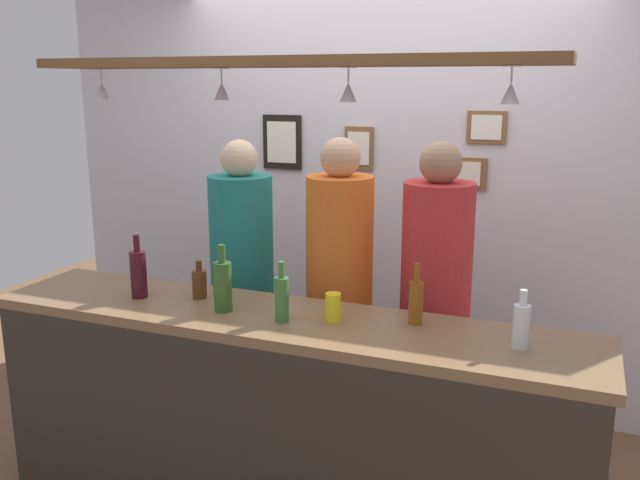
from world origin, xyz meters
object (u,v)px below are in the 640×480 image
object	(u,v)px
bottle_beer_green_import	(282,298)
picture_frame_upper_small	(487,127)
drink_can	(333,307)
person_middle_orange_shirt	(339,271)
person_left_teal_shirt	(242,264)
picture_frame_caricature	(282,142)
bottle_beer_amber_tall	(416,301)
picture_frame_crest	(359,148)
bottle_champagne_green	(223,285)
person_right_red_shirt	(436,282)
bottle_beer_brown_stubby	(199,283)
bottle_soda_clear	(521,325)
picture_frame_lower_pair	(461,173)
bottle_wine_dark_red	(138,273)

from	to	relation	value
bottle_beer_green_import	picture_frame_upper_small	xyz separation A→B (m)	(0.60, 1.47, 0.63)
drink_can	person_middle_orange_shirt	bearing A→B (deg)	107.53
person_left_teal_shirt	picture_frame_caricature	world-z (taller)	picture_frame_caricature
bottle_beer_amber_tall	picture_frame_crest	xyz separation A→B (m)	(-0.68, 1.29, 0.49)
person_left_teal_shirt	bottle_champagne_green	xyz separation A→B (m)	(0.25, -0.64, 0.09)
drink_can	picture_frame_crest	world-z (taller)	picture_frame_crest
drink_can	picture_frame_upper_small	xyz separation A→B (m)	(0.40, 1.39, 0.67)
bottle_champagne_green	picture_frame_upper_small	size ratio (longest dim) A/B	1.36
person_middle_orange_shirt	person_right_red_shirt	size ratio (longest dim) A/B	1.00
bottle_beer_amber_tall	bottle_beer_brown_stubby	world-z (taller)	bottle_beer_amber_tall
person_right_red_shirt	bottle_beer_green_import	xyz separation A→B (m)	(-0.51, -0.67, 0.06)
bottle_champagne_green	bottle_beer_brown_stubby	xyz separation A→B (m)	(-0.19, 0.12, -0.05)
bottle_beer_green_import	bottle_beer_brown_stubby	world-z (taller)	bottle_beer_green_import
picture_frame_upper_small	bottle_soda_clear	bearing A→B (deg)	-75.48
person_right_red_shirt	bottle_champagne_green	xyz separation A→B (m)	(-0.80, -0.64, 0.08)
bottle_champagne_green	bottle_beer_brown_stubby	world-z (taller)	bottle_champagne_green
bottle_champagne_green	drink_can	size ratio (longest dim) A/B	2.46
picture_frame_crest	picture_frame_caricature	xyz separation A→B (m)	(-0.51, 0.00, 0.02)
picture_frame_upper_small	person_right_red_shirt	bearing A→B (deg)	-96.39
drink_can	picture_frame_lower_pair	xyz separation A→B (m)	(0.27, 1.39, 0.41)
bottle_beer_green_import	picture_frame_upper_small	distance (m)	1.70
bottle_champagne_green	picture_frame_lower_pair	distance (m)	1.67
person_right_red_shirt	picture_frame_crest	world-z (taller)	same
person_right_red_shirt	bottle_beer_brown_stubby	xyz separation A→B (m)	(-1.00, -0.52, 0.03)
bottle_soda_clear	drink_can	xyz separation A→B (m)	(-0.76, 0.01, -0.03)
bottle_beer_amber_tall	bottle_champagne_green	xyz separation A→B (m)	(-0.82, -0.16, 0.02)
person_middle_orange_shirt	picture_frame_caricature	distance (m)	1.19
person_middle_orange_shirt	picture_frame_caricature	size ratio (longest dim) A/B	5.03
person_right_red_shirt	picture_frame_crest	xyz separation A→B (m)	(-0.66, 0.80, 0.55)
bottle_soda_clear	picture_frame_lower_pair	bearing A→B (deg)	109.51
drink_can	picture_frame_upper_small	world-z (taller)	picture_frame_upper_small
bottle_champagne_green	picture_frame_upper_small	distance (m)	1.80
bottle_beer_amber_tall	bottle_champagne_green	distance (m)	0.84
bottle_beer_brown_stubby	bottle_soda_clear	bearing A→B (deg)	-2.92
bottle_beer_brown_stubby	picture_frame_lower_pair	distance (m)	1.68
bottle_soda_clear	picture_frame_lower_pair	size ratio (longest dim) A/B	0.77
drink_can	person_left_teal_shirt	bearing A→B (deg)	141.76
bottle_beer_amber_tall	picture_frame_crest	distance (m)	1.53
person_right_red_shirt	bottle_wine_dark_red	bearing A→B (deg)	-153.88
person_left_teal_shirt	bottle_beer_green_import	xyz separation A→B (m)	(0.55, -0.67, 0.08)
person_right_red_shirt	bottle_beer_brown_stubby	world-z (taller)	person_right_red_shirt
picture_frame_upper_small	picture_frame_caricature	distance (m)	1.27
person_left_teal_shirt	picture_frame_caricature	xyz separation A→B (m)	(-0.12, 0.80, 0.58)
picture_frame_lower_pair	bottle_beer_brown_stubby	bearing A→B (deg)	-125.82
person_right_red_shirt	picture_frame_lower_pair	xyz separation A→B (m)	(-0.04, 0.80, 0.43)
picture_frame_crest	picture_frame_upper_small	bearing A→B (deg)	0.00
bottle_wine_dark_red	drink_can	distance (m)	0.96
bottle_beer_amber_tall	picture_frame_upper_small	bearing A→B (deg)	86.88
person_left_teal_shirt	person_right_red_shirt	world-z (taller)	person_right_red_shirt
bottle_beer_green_import	picture_frame_crest	xyz separation A→B (m)	(-0.16, 1.47, 0.48)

